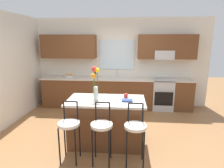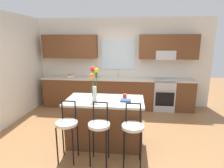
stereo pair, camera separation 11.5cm
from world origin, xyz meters
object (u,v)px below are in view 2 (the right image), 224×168
(bar_stool_middle, at_px, (99,128))
(bar_stool_far, at_px, (133,129))
(mug_ceramic, at_px, (125,96))
(bottle_olive_oil, at_px, (96,74))
(oven_range, at_px, (163,94))
(flower_vase, at_px, (94,81))
(bar_stool_near, at_px, (67,126))
(fruit_bowl_oranges, at_px, (70,76))
(kitchen_island, at_px, (105,122))
(cookbook, at_px, (126,100))

(bar_stool_middle, height_order, bar_stool_far, same)
(mug_ceramic, height_order, bottle_olive_oil, bottle_olive_oil)
(oven_range, xyz_separation_m, bar_stool_far, (-0.89, -2.74, 0.18))
(flower_vase, relative_size, bottle_olive_oil, 2.06)
(bar_stool_near, xyz_separation_m, flower_vase, (0.35, 0.59, 0.65))
(bar_stool_far, distance_m, mug_ceramic, 0.83)
(oven_range, relative_size, bottle_olive_oil, 2.94)
(bar_stool_near, height_order, bottle_olive_oil, bottle_olive_oil)
(flower_vase, distance_m, mug_ceramic, 0.68)
(bar_stool_middle, xyz_separation_m, bottle_olive_oil, (-0.58, 2.76, 0.41))
(bar_stool_middle, bearing_deg, bottle_olive_oil, 101.89)
(fruit_bowl_oranges, bearing_deg, bar_stool_far, -54.71)
(bar_stool_near, distance_m, bottle_olive_oil, 2.79)
(kitchen_island, distance_m, cookbook, 0.63)
(bar_stool_middle, bearing_deg, kitchen_island, 90.00)
(bar_stool_far, distance_m, cookbook, 0.66)
(oven_range, height_order, flower_vase, flower_vase)
(kitchen_island, bearing_deg, bar_stool_near, -131.64)
(bar_stool_middle, xyz_separation_m, cookbook, (0.41, 0.56, 0.30))
(oven_range, bearing_deg, flower_vase, -127.35)
(kitchen_island, relative_size, flower_vase, 2.31)
(oven_range, distance_m, fruit_bowl_oranges, 2.89)
(bar_stool_middle, xyz_separation_m, bar_stool_far, (0.55, 0.00, 0.00))
(flower_vase, bearing_deg, kitchen_island, 8.92)
(flower_vase, xyz_separation_m, bottle_olive_oil, (-0.38, 2.18, -0.24))
(bar_stool_middle, distance_m, bottle_olive_oil, 2.85)
(flower_vase, relative_size, cookbook, 3.23)
(bar_stool_middle, xyz_separation_m, flower_vase, (-0.20, 0.59, 0.65))
(bar_stool_near, relative_size, cookbook, 5.21)
(flower_vase, xyz_separation_m, fruit_bowl_oranges, (-1.21, 2.18, -0.33))
(fruit_bowl_oranges, relative_size, bottle_olive_oil, 0.77)
(bar_stool_near, distance_m, bar_stool_far, 1.10)
(oven_range, distance_m, bottle_olive_oil, 2.11)
(bar_stool_middle, height_order, cookbook, bar_stool_middle)
(flower_vase, height_order, bottle_olive_oil, flower_vase)
(mug_ceramic, height_order, fruit_bowl_oranges, fruit_bowl_oranges)
(kitchen_island, distance_m, bar_stool_near, 0.85)
(cookbook, bearing_deg, bar_stool_far, -75.76)
(fruit_bowl_oranges, bearing_deg, oven_range, -0.50)
(bar_stool_near, bearing_deg, kitchen_island, 48.36)
(bar_stool_middle, relative_size, flower_vase, 1.62)
(cookbook, bearing_deg, flower_vase, 177.78)
(mug_ceramic, bearing_deg, bar_stool_far, -77.04)
(cookbook, bearing_deg, oven_range, 64.52)
(kitchen_island, height_order, cookbook, cookbook)
(fruit_bowl_oranges, bearing_deg, bottle_olive_oil, 0.00)
(bar_stool_near, bearing_deg, fruit_bowl_oranges, 107.21)
(kitchen_island, relative_size, bottle_olive_oil, 4.77)
(flower_vase, bearing_deg, bar_stool_near, -120.85)
(cookbook, bearing_deg, mug_ceramic, 98.92)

